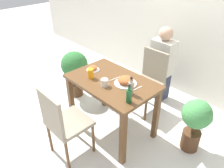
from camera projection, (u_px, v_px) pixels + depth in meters
The scene contains 16 objects.
ground_plane at pixel (112, 129), 2.98m from camera, with size 16.00×16.00×0.00m, color silver.
wall_back at pixel (187, 12), 3.18m from camera, with size 8.00×0.05×2.60m.
dining_table at pixel (112, 90), 2.64m from camera, with size 1.05×0.69×0.77m.
chair_near at pixel (63, 121), 2.34m from camera, with size 0.42×0.42×0.90m.
chair_far at pixel (149, 78), 3.13m from camera, with size 0.42×0.42×0.90m.
food_plate at pixel (126, 81), 2.48m from camera, with size 0.26×0.26×0.09m.
side_plate at pixel (93, 69), 2.77m from camera, with size 0.16×0.16×0.06m.
drink_cup at pixel (104, 83), 2.44m from camera, with size 0.08×0.08×0.09m.
juice_glass at pixel (91, 73), 2.59m from camera, with size 0.07×0.07×0.12m.
sauce_bottle at pixel (129, 95), 2.16m from camera, with size 0.06×0.06×0.21m.
condiment_bottle at pixel (131, 87), 2.29m from camera, with size 0.06×0.06×0.21m.
fork_utensil at pixel (116, 79), 2.60m from camera, with size 0.03×0.17×0.00m.
spoon_utensil at pixel (136, 89), 2.41m from camera, with size 0.02×0.18×0.00m.
potted_plant_left at pixel (75, 67), 3.41m from camera, with size 0.42×0.42×0.77m.
potted_plant_right at pixel (195, 120), 2.47m from camera, with size 0.34×0.34×0.70m.
person_figure at pixel (162, 65), 3.34m from camera, with size 0.34×0.22×1.17m.
Camera 1 is at (1.59, -1.53, 2.09)m, focal length 35.00 mm.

